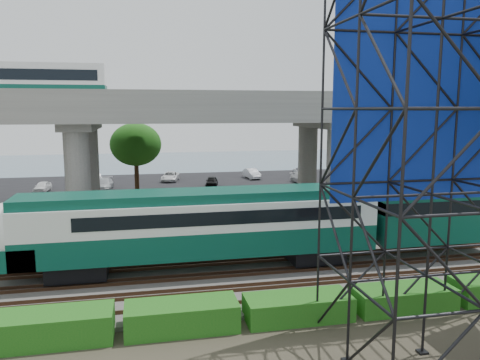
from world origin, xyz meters
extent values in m
plane|color=#474233|center=(0.00, 0.00, 0.00)|extent=(140.00, 140.00, 0.00)
cube|color=slate|center=(0.00, 2.00, 0.10)|extent=(90.00, 12.00, 0.20)
cube|color=black|center=(0.00, 10.50, 0.04)|extent=(90.00, 5.00, 0.08)
cube|color=black|center=(0.00, 34.00, 0.04)|extent=(90.00, 18.00, 0.08)
cube|color=slate|center=(0.00, 56.00, 0.01)|extent=(140.00, 40.00, 0.03)
cube|color=#472D1E|center=(0.00, -2.72, 0.28)|extent=(90.00, 0.08, 0.16)
cube|color=#472D1E|center=(0.00, -1.28, 0.28)|extent=(90.00, 0.08, 0.16)
cube|color=#472D1E|center=(0.00, -0.72, 0.28)|extent=(90.00, 0.08, 0.16)
cube|color=#472D1E|center=(0.00, 0.72, 0.28)|extent=(90.00, 0.08, 0.16)
cube|color=#472D1E|center=(0.00, 1.28, 0.28)|extent=(90.00, 0.08, 0.16)
cube|color=#472D1E|center=(0.00, 2.72, 0.28)|extent=(90.00, 0.08, 0.16)
cube|color=#472D1E|center=(0.00, 3.28, 0.28)|extent=(90.00, 0.08, 0.16)
cube|color=#472D1E|center=(0.00, 4.72, 0.28)|extent=(90.00, 0.08, 0.16)
cube|color=#472D1E|center=(0.00, 5.28, 0.28)|extent=(90.00, 0.08, 0.16)
cube|color=#472D1E|center=(0.00, 6.72, 0.28)|extent=(90.00, 0.08, 0.16)
cube|color=black|center=(-8.84, 2.00, 0.81)|extent=(3.00, 2.20, 0.90)
cube|color=black|center=(4.16, 2.00, 0.81)|extent=(3.00, 2.20, 0.90)
cube|color=#094436|center=(-2.34, 2.00, 1.96)|extent=(19.00, 3.00, 1.40)
cube|color=silver|center=(-2.34, 2.00, 3.41)|extent=(19.00, 3.00, 1.50)
cube|color=#094436|center=(-2.34, 2.00, 4.41)|extent=(19.00, 2.60, 0.50)
cube|color=black|center=(-1.34, 2.00, 3.46)|extent=(15.00, 3.06, 0.70)
ellipsoid|color=silver|center=(-11.84, 2.00, 2.86)|extent=(3.60, 3.00, 3.20)
cube|color=#094436|center=(-11.84, 2.00, 1.81)|extent=(2.60, 3.00, 1.10)
cube|color=#094436|center=(11.66, 2.00, 2.96)|extent=(8.00, 3.00, 3.40)
cube|color=#9E9B93|center=(0.00, 16.00, 8.60)|extent=(80.00, 12.00, 1.20)
cube|color=#9E9B93|center=(0.00, 10.25, 9.75)|extent=(80.00, 0.50, 1.10)
cube|color=#9E9B93|center=(0.00, 21.75, 9.75)|extent=(80.00, 0.50, 1.10)
cylinder|color=#9E9B93|center=(-10.00, 12.50, 4.00)|extent=(1.80, 1.80, 8.00)
cylinder|color=#9E9B93|center=(-10.00, 19.50, 4.00)|extent=(1.80, 1.80, 8.00)
cube|color=#9E9B93|center=(-10.00, 16.00, 7.70)|extent=(2.40, 9.00, 0.60)
cylinder|color=#9E9B93|center=(10.00, 12.50, 4.00)|extent=(1.80, 1.80, 8.00)
cylinder|color=#9E9B93|center=(10.00, 19.50, 4.00)|extent=(1.80, 1.80, 8.00)
cube|color=#9E9B93|center=(10.00, 16.00, 7.70)|extent=(2.40, 9.00, 0.60)
cylinder|color=#9E9B93|center=(28.00, 19.50, 4.00)|extent=(1.80, 1.80, 8.00)
cube|color=black|center=(-14.01, 16.00, 9.55)|extent=(12.00, 2.50, 0.70)
cube|color=#094436|center=(-14.01, 16.00, 10.35)|extent=(12.00, 2.50, 0.90)
cube|color=silver|center=(-14.01, 16.00, 11.45)|extent=(12.00, 2.50, 1.30)
cube|color=black|center=(-14.01, 16.00, 11.50)|extent=(11.00, 2.56, 0.80)
cube|color=silver|center=(-14.01, 16.00, 12.25)|extent=(12.00, 2.40, 0.30)
cube|color=#0E299A|center=(6.10, -4.95, 9.30)|extent=(8.10, 0.08, 8.25)
cube|color=black|center=(6.10, -8.00, 0.04)|extent=(9.36, 6.36, 0.08)
cube|color=#145814|center=(-9.00, -4.30, 0.60)|extent=(4.60, 1.80, 1.20)
cube|color=#145814|center=(-4.00, -4.30, 0.58)|extent=(4.60, 1.80, 1.15)
cube|color=#145814|center=(1.00, -4.30, 0.52)|extent=(4.60, 1.80, 1.03)
cube|color=#145814|center=(6.00, -4.30, 0.51)|extent=(4.60, 1.80, 1.01)
cylinder|color=#382314|center=(14.00, 12.50, 2.40)|extent=(0.44, 0.44, 4.80)
ellipsoid|color=#145814|center=(14.00, 12.50, 5.60)|extent=(4.94, 4.94, 4.18)
cylinder|color=#382314|center=(-6.00, 24.00, 2.40)|extent=(0.44, 0.44, 4.80)
ellipsoid|color=#145814|center=(-6.00, 24.00, 5.60)|extent=(4.94, 4.94, 4.18)
imported|color=black|center=(-13.17, 9.73, 0.76)|extent=(4.94, 2.31, 1.37)
imported|color=white|center=(-16.16, 31.00, 0.64)|extent=(1.62, 3.38, 1.11)
imported|color=#ABADB3|center=(-11.12, 36.00, 0.69)|extent=(2.10, 3.89, 1.22)
imported|color=#B1B4B9|center=(-9.70, 31.00, 0.71)|extent=(2.00, 4.43, 1.26)
imported|color=silver|center=(-2.06, 36.00, 0.65)|extent=(2.68, 4.41, 1.14)
imported|color=black|center=(2.45, 31.00, 0.64)|extent=(1.94, 3.51, 1.13)
imported|color=#B2B4BA|center=(8.46, 36.00, 0.71)|extent=(1.75, 3.95, 1.26)
imported|color=silver|center=(13.50, 31.00, 0.64)|extent=(2.18, 4.07, 1.12)
imported|color=#BABCC3|center=(15.45, 36.00, 0.68)|extent=(2.35, 4.48, 1.20)
camera|label=1|loc=(-5.37, -22.51, 8.98)|focal=35.00mm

